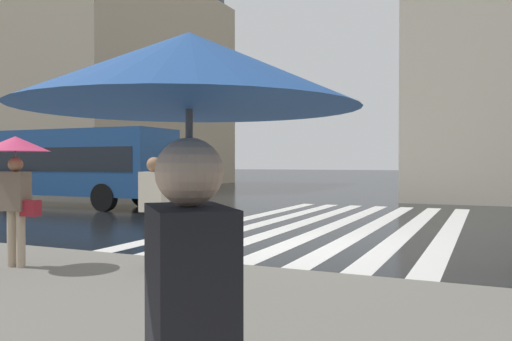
% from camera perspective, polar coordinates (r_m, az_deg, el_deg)
% --- Properties ---
extents(ground_plane, '(220.00, 220.00, 0.00)m').
position_cam_1_polar(ground_plane, '(11.10, 4.75, -8.19)').
color(ground_plane, black).
extents(zebra_crossing, '(13.00, 6.50, 0.01)m').
position_cam_1_polar(zebra_crossing, '(14.96, 8.95, -5.83)').
color(zebra_crossing, silver).
rests_on(zebra_crossing, ground_plane).
extents(haussmann_block_mid, '(17.58, 29.26, 18.19)m').
position_cam_1_polar(haussmann_block_mid, '(47.55, -23.60, 9.47)').
color(haussmann_block_mid, tan).
rests_on(haussmann_block_mid, ground_plane).
extents(city_bus, '(2.60, 11.00, 3.00)m').
position_cam_1_polar(city_bus, '(22.79, -21.80, 0.86)').
color(city_bus, navy).
rests_on(city_bus, ground_plane).
extents(pedestrian_with_floral_umbrella, '(1.02, 1.02, 2.00)m').
position_cam_1_polar(pedestrian_with_floral_umbrella, '(8.74, -24.79, 0.82)').
color(pedestrian_with_floral_umbrella, '#6B5B4C').
rests_on(pedestrian_with_floral_umbrella, sidewalk_pavement).
extents(pedestrian_approaching_kerb, '(1.09, 1.09, 2.01)m').
position_cam_1_polar(pedestrian_approaching_kerb, '(1.68, -7.37, 2.36)').
color(pedestrian_approaching_kerb, black).
rests_on(pedestrian_approaching_kerb, sidewalk_pavement).
extents(pedestrian_by_billboard, '(0.25, 0.41, 1.68)m').
position_cam_1_polar(pedestrian_by_billboard, '(7.94, -11.10, -3.56)').
color(pedestrian_by_billboard, beige).
rests_on(pedestrian_by_billboard, sidewalk_pavement).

